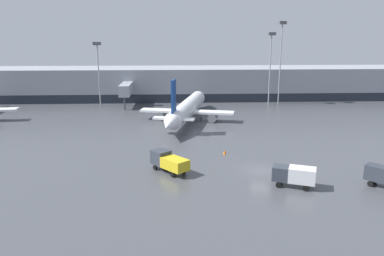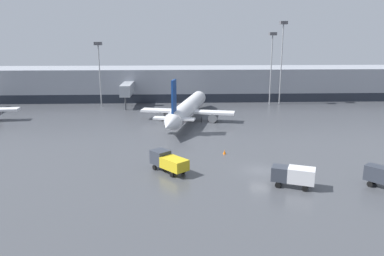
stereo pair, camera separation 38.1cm
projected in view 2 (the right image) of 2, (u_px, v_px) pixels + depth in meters
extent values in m
plane|color=#424449|center=(260.00, 171.00, 50.79)|extent=(320.00, 320.00, 0.00)
cube|color=gray|center=(214.00, 83.00, 109.87)|extent=(160.00, 16.00, 9.00)
cube|color=#1E232D|center=(217.00, 98.00, 102.85)|extent=(156.80, 0.10, 2.40)
cube|color=#9399A0|center=(127.00, 89.00, 96.14)|extent=(2.60, 10.21, 2.80)
cylinder|color=#3F4247|center=(125.00, 104.00, 92.48)|extent=(0.44, 0.44, 3.20)
cylinder|color=white|center=(188.00, 108.00, 81.31)|extent=(9.75, 27.91, 3.39)
cone|color=white|center=(200.00, 97.00, 96.39)|extent=(4.00, 4.38, 3.23)
cone|color=white|center=(169.00, 125.00, 65.59)|extent=(4.15, 5.66, 3.06)
cube|color=white|center=(187.00, 111.00, 80.81)|extent=(20.46, 7.58, 0.44)
cube|color=white|center=(174.00, 119.00, 69.00)|extent=(7.90, 3.40, 0.35)
cube|color=navy|center=(174.00, 98.00, 68.07)|extent=(0.97, 2.67, 6.49)
cylinder|color=slate|center=(162.00, 115.00, 82.10)|extent=(2.57, 3.60, 1.87)
cylinder|color=slate|center=(213.00, 117.00, 80.01)|extent=(2.57, 3.60, 1.87)
cylinder|color=#2D2D33|center=(195.00, 109.00, 90.46)|extent=(0.20, 0.20, 1.15)
cylinder|color=#2D2D33|center=(172.00, 118.00, 81.08)|extent=(0.20, 0.20, 1.15)
cylinder|color=#2D2D33|center=(202.00, 119.00, 79.89)|extent=(0.20, 0.20, 1.15)
cube|color=silver|center=(301.00, 175.00, 44.72)|extent=(3.65, 3.04, 1.81)
cube|color=#333842|center=(280.00, 173.00, 45.55)|extent=(2.49, 2.50, 1.74)
cylinder|color=black|center=(278.00, 185.00, 45.03)|extent=(0.74, 0.49, 0.70)
cylinder|color=black|center=(280.00, 180.00, 46.69)|extent=(0.74, 0.49, 0.70)
cylinder|color=black|center=(305.00, 189.00, 44.01)|extent=(0.74, 0.49, 0.70)
cylinder|color=black|center=(306.00, 183.00, 45.67)|extent=(0.74, 0.49, 0.70)
cube|color=#2D333D|center=(378.00, 174.00, 45.18)|extent=(3.10, 3.18, 1.87)
cylinder|color=black|center=(375.00, 181.00, 46.33)|extent=(0.65, 0.69, 0.70)
cylinder|color=black|center=(370.00, 184.00, 45.33)|extent=(0.65, 0.69, 0.70)
cube|color=gold|center=(174.00, 164.00, 49.35)|extent=(4.03, 4.19, 1.44)
cube|color=#333842|center=(160.00, 157.00, 51.38)|extent=(3.03, 3.04, 1.91)
cylinder|color=black|center=(155.00, 167.00, 51.11)|extent=(0.65, 0.69, 0.70)
cylinder|color=black|center=(166.00, 164.00, 52.41)|extent=(0.65, 0.69, 0.70)
cylinder|color=black|center=(172.00, 174.00, 48.50)|extent=(0.65, 0.69, 0.70)
cylinder|color=black|center=(183.00, 171.00, 49.80)|extent=(0.65, 0.69, 0.70)
cone|color=orange|center=(225.00, 152.00, 58.01)|extent=(0.49, 0.49, 0.65)
cylinder|color=gray|center=(281.00, 65.00, 99.39)|extent=(0.30, 0.30, 20.82)
cube|color=#4C4C51|center=(284.00, 23.00, 96.82)|extent=(1.80, 1.80, 0.80)
cylinder|color=gray|center=(100.00, 76.00, 96.20)|extent=(0.30, 0.30, 15.63)
cube|color=#4C4C51|center=(98.00, 44.00, 94.24)|extent=(1.80, 1.80, 0.80)
cylinder|color=gray|center=(271.00, 71.00, 98.51)|extent=(0.30, 0.30, 18.02)
cube|color=#4C4C51|center=(273.00, 34.00, 96.27)|extent=(1.80, 1.80, 0.80)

